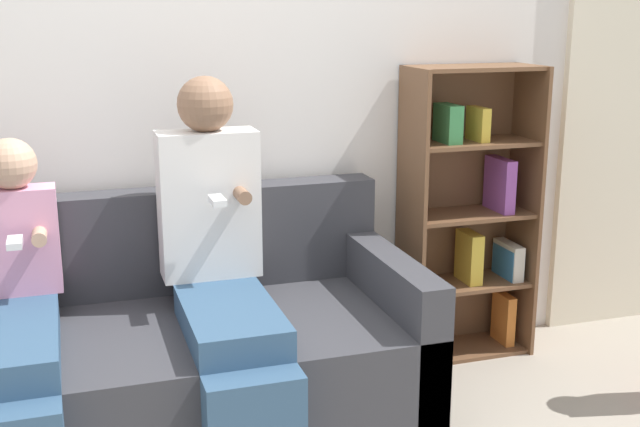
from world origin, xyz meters
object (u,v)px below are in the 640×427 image
child_seated (19,317)px  adult_seated (222,263)px  bookshelf (469,215)px  couch (123,365)px

child_seated → adult_seated: bearing=4.3°
adult_seated → bookshelf: same height
bookshelf → adult_seated: bearing=-161.3°
adult_seated → bookshelf: size_ratio=1.00×
couch → bookshelf: bearing=11.9°
bookshelf → couch: bearing=-168.1°
couch → child_seated: (-0.33, -0.13, 0.28)m
couch → child_seated: size_ratio=1.96×
adult_seated → child_seated: size_ratio=1.18×
adult_seated → couch: bearing=168.1°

